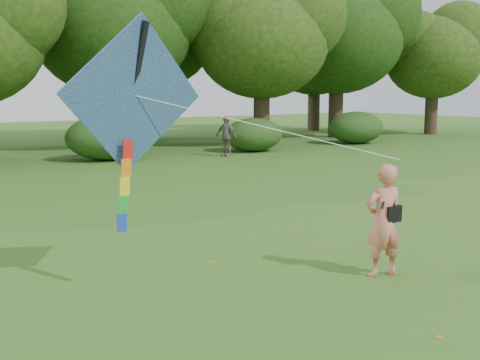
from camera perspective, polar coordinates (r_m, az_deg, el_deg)
ground at (r=8.97m, az=13.22°, el=-10.55°), size 100.00×100.00×0.00m
man_kite_flyer at (r=9.63m, az=13.45°, el=-3.76°), size 0.72×0.54×1.77m
bystander_right at (r=26.20m, az=-1.33°, el=4.18°), size 0.80×1.13×1.77m
crossbody_bag at (r=9.67m, az=14.07°, el=-3.02°), size 0.43×0.20×0.71m
flying_kite at (r=8.56m, az=-10.03°, el=7.59°), size 4.86×1.89×3.03m
tree_line at (r=29.80m, az=-18.80°, el=13.35°), size 54.70×15.30×9.48m
shrub_band at (r=24.06m, az=-20.45°, el=3.18°), size 39.15×3.22×1.88m
fallen_leaves at (r=12.77m, az=0.27°, el=-4.53°), size 10.14×14.16×0.01m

